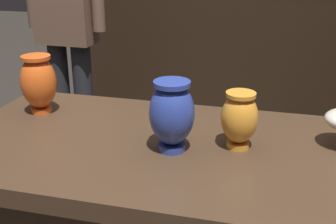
# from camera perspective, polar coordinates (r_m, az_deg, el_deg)

# --- Properties ---
(back_display_shelf) EXTENTS (2.60, 0.40, 0.99)m
(back_display_shelf) POSITION_cam_1_polar(r_m,az_deg,el_deg) (3.35, 9.34, 6.96)
(back_display_shelf) COLOR black
(back_display_shelf) RESTS_ON ground_plane
(vase_centerpiece) EXTENTS (0.12, 0.12, 0.19)m
(vase_centerpiece) POSITION_cam_1_polar(r_m,az_deg,el_deg) (1.11, 0.51, -0.19)
(vase_centerpiece) COLOR #2D429E
(vase_centerpiece) RESTS_ON display_plinth
(vase_tall_behind) EXTENTS (0.10, 0.10, 0.16)m
(vase_tall_behind) POSITION_cam_1_polar(r_m,az_deg,el_deg) (1.15, 9.43, -0.78)
(vase_tall_behind) COLOR orange
(vase_tall_behind) RESTS_ON display_plinth
(vase_right_accent) EXTENTS (0.11, 0.11, 0.19)m
(vase_right_accent) POSITION_cam_1_polar(r_m,az_deg,el_deg) (1.43, -16.76, 3.81)
(vase_right_accent) COLOR #E55B1E
(vase_right_accent) RESTS_ON display_plinth
(visitor_near_left) EXTENTS (0.47, 0.19, 1.59)m
(visitor_near_left) POSITION_cam_1_polar(r_m,az_deg,el_deg) (2.52, -13.38, 12.20)
(visitor_near_left) COLOR #232328
(visitor_near_left) RESTS_ON ground_plane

